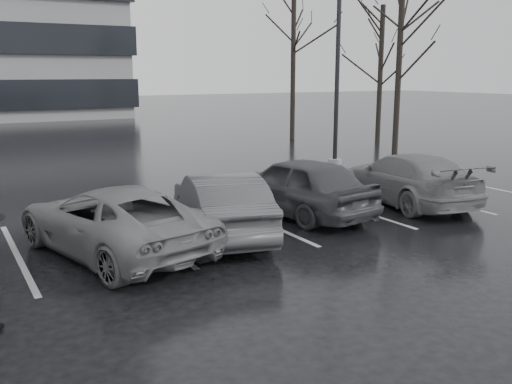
{
  "coord_description": "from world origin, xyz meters",
  "views": [
    {
      "loc": [
        -6.21,
        -9.31,
        3.59
      ],
      "look_at": [
        -0.37,
        1.0,
        1.1
      ],
      "focal_mm": 40.0,
      "sensor_mm": 36.0,
      "label": 1
    }
  ],
  "objects_px": {
    "car_main": "(297,186)",
    "car_east": "(406,178)",
    "tree_east": "(399,63)",
    "car_west_a": "(221,204)",
    "tree_north": "(293,60)",
    "car_west_b": "(113,220)",
    "lamp_post": "(338,50)",
    "tree_ne": "(380,74)"
  },
  "relations": [
    {
      "from": "car_east",
      "to": "lamp_post",
      "type": "distance_m",
      "value": 7.97
    },
    {
      "from": "car_west_a",
      "to": "car_west_b",
      "type": "distance_m",
      "value": 2.44
    },
    {
      "from": "tree_east",
      "to": "tree_north",
      "type": "distance_m",
      "value": 7.08
    },
    {
      "from": "car_main",
      "to": "car_east",
      "type": "bearing_deg",
      "value": 165.06
    },
    {
      "from": "tree_east",
      "to": "tree_north",
      "type": "xyz_separation_m",
      "value": [
        -1.0,
        7.0,
        0.25
      ]
    },
    {
      "from": "car_east",
      "to": "tree_north",
      "type": "height_order",
      "value": "tree_north"
    },
    {
      "from": "car_west_a",
      "to": "tree_ne",
      "type": "bearing_deg",
      "value": -128.02
    },
    {
      "from": "tree_east",
      "to": "car_west_a",
      "type": "bearing_deg",
      "value": -147.43
    },
    {
      "from": "car_west_b",
      "to": "car_east",
      "type": "height_order",
      "value": "car_east"
    },
    {
      "from": "car_west_a",
      "to": "car_west_b",
      "type": "xyz_separation_m",
      "value": [
        -2.44,
        -0.04,
        -0.03
      ]
    },
    {
      "from": "car_main",
      "to": "tree_north",
      "type": "height_order",
      "value": "tree_north"
    },
    {
      "from": "lamp_post",
      "to": "car_main",
      "type": "bearing_deg",
      "value": -133.74
    },
    {
      "from": "car_east",
      "to": "car_west_b",
      "type": "bearing_deg",
      "value": 11.04
    },
    {
      "from": "car_main",
      "to": "tree_ne",
      "type": "height_order",
      "value": "tree_ne"
    },
    {
      "from": "lamp_post",
      "to": "tree_east",
      "type": "height_order",
      "value": "lamp_post"
    },
    {
      "from": "car_west_b",
      "to": "tree_east",
      "type": "relative_size",
      "value": 0.62
    },
    {
      "from": "car_east",
      "to": "tree_north",
      "type": "relative_size",
      "value": 0.57
    },
    {
      "from": "lamp_post",
      "to": "tree_ne",
      "type": "height_order",
      "value": "lamp_post"
    },
    {
      "from": "car_west_a",
      "to": "tree_ne",
      "type": "distance_m",
      "value": 19.76
    },
    {
      "from": "tree_east",
      "to": "tree_north",
      "type": "bearing_deg",
      "value": 98.13
    },
    {
      "from": "car_main",
      "to": "car_west_b",
      "type": "distance_m",
      "value": 5.03
    },
    {
      "from": "car_main",
      "to": "tree_east",
      "type": "bearing_deg",
      "value": -152.63
    },
    {
      "from": "car_main",
      "to": "car_west_b",
      "type": "relative_size",
      "value": 0.91
    },
    {
      "from": "lamp_post",
      "to": "tree_east",
      "type": "xyz_separation_m",
      "value": [
        4.36,
        1.27,
        -0.45
      ]
    },
    {
      "from": "car_main",
      "to": "car_west_b",
      "type": "bearing_deg",
      "value": 0.33
    },
    {
      "from": "car_west_b",
      "to": "tree_east",
      "type": "height_order",
      "value": "tree_east"
    },
    {
      "from": "tree_east",
      "to": "tree_north",
      "type": "height_order",
      "value": "tree_north"
    },
    {
      "from": "car_west_b",
      "to": "tree_east",
      "type": "xyz_separation_m",
      "value": [
        15.25,
        8.22,
        3.31
      ]
    },
    {
      "from": "car_main",
      "to": "lamp_post",
      "type": "distance_m",
      "value": 9.31
    },
    {
      "from": "lamp_post",
      "to": "car_east",
      "type": "bearing_deg",
      "value": -111.22
    },
    {
      "from": "car_west_a",
      "to": "tree_ne",
      "type": "relative_size",
      "value": 0.62
    },
    {
      "from": "car_west_a",
      "to": "car_west_b",
      "type": "relative_size",
      "value": 0.88
    },
    {
      "from": "lamp_post",
      "to": "car_west_b",
      "type": "bearing_deg",
      "value": -147.41
    },
    {
      "from": "car_west_a",
      "to": "tree_ne",
      "type": "height_order",
      "value": "tree_ne"
    },
    {
      "from": "car_west_b",
      "to": "tree_north",
      "type": "bearing_deg",
      "value": -147.04
    },
    {
      "from": "car_east",
      "to": "lamp_post",
      "type": "relative_size",
      "value": 0.5
    },
    {
      "from": "car_east",
      "to": "lamp_post",
      "type": "bearing_deg",
      "value": -102.93
    },
    {
      "from": "tree_ne",
      "to": "tree_north",
      "type": "xyz_separation_m",
      "value": [
        -3.5,
        3.0,
        0.75
      ]
    },
    {
      "from": "tree_ne",
      "to": "car_west_a",
      "type": "bearing_deg",
      "value": -141.49
    },
    {
      "from": "tree_ne",
      "to": "car_main",
      "type": "bearing_deg",
      "value": -138.14
    },
    {
      "from": "car_east",
      "to": "tree_north",
      "type": "bearing_deg",
      "value": -103.45
    },
    {
      "from": "car_east",
      "to": "tree_ne",
      "type": "distance_m",
      "value": 15.37
    }
  ]
}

